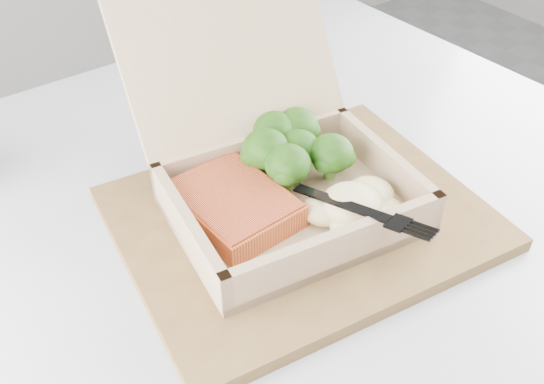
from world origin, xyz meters
TOP-DOWN VIEW (x-y plane):
  - cafe_table at (-0.18, 0.32)m, footprint 0.89×0.89m
  - serving_tray at (-0.19, 0.32)m, footprint 0.37×0.31m
  - takeout_container at (-0.19, 0.37)m, footprint 0.25×0.30m
  - salmon_fillet at (-0.25, 0.35)m, footprint 0.10×0.12m
  - broccoli_pile at (-0.16, 0.37)m, footprint 0.12×0.12m
  - mashed_potatoes at (-0.16, 0.28)m, footprint 0.09×0.08m
  - plastic_fork at (-0.18, 0.29)m, footprint 0.05×0.15m
  - receipt at (-0.17, 0.50)m, footprint 0.12×0.17m

SIDE VIEW (x-z plane):
  - cafe_table at x=-0.18m, z-range 0.18..0.93m
  - receipt at x=-0.17m, z-range 0.75..0.75m
  - serving_tray at x=-0.19m, z-range 0.75..0.76m
  - salmon_fillet at x=-0.25m, z-range 0.77..0.80m
  - mashed_potatoes at x=-0.16m, z-range 0.77..0.81m
  - broccoli_pile at x=-0.16m, z-range 0.77..0.82m
  - plastic_fork at x=-0.18m, z-range 0.79..0.81m
  - takeout_container at x=-0.19m, z-range 0.72..0.90m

